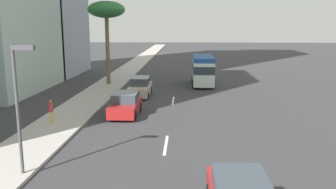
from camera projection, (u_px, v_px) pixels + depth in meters
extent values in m
plane|color=#38383A|center=(175.00, 87.00, 37.06)|extent=(198.00, 198.00, 0.00)
cube|color=#B2ADA3|center=(107.00, 86.00, 37.39)|extent=(162.00, 3.40, 0.15)
cube|color=silver|center=(166.00, 145.00, 19.21)|extent=(3.20, 0.16, 0.01)
cube|color=silver|center=(173.00, 101.00, 30.49)|extent=(3.20, 0.16, 0.01)
cube|color=beige|center=(140.00, 89.00, 32.49)|extent=(4.65, 1.75, 0.84)
cube|color=#38424C|center=(141.00, 81.00, 32.57)|extent=(2.56, 1.61, 0.69)
cylinder|color=black|center=(147.00, 96.00, 31.09)|extent=(0.64, 0.22, 0.64)
cylinder|color=black|center=(129.00, 95.00, 31.17)|extent=(0.64, 0.22, 0.64)
cylinder|color=black|center=(151.00, 90.00, 33.92)|extent=(0.64, 0.22, 0.64)
cylinder|color=black|center=(134.00, 90.00, 34.00)|extent=(0.64, 0.22, 0.64)
cube|color=#38424C|center=(241.00, 188.00, 11.10)|extent=(2.58, 1.69, 0.69)
cube|color=#A51E1E|center=(125.00, 107.00, 25.55)|extent=(4.42, 1.87, 0.78)
cube|color=#38424C|center=(126.00, 97.00, 25.63)|extent=(2.43, 1.72, 0.64)
cylinder|color=black|center=(135.00, 115.00, 24.21)|extent=(0.64, 0.22, 0.64)
cylinder|color=black|center=(110.00, 115.00, 24.29)|extent=(0.64, 0.22, 0.64)
cylinder|color=black|center=(140.00, 106.00, 26.90)|extent=(0.64, 0.22, 0.64)
cylinder|color=black|center=(117.00, 106.00, 26.98)|extent=(0.64, 0.22, 0.64)
cube|color=silver|center=(203.00, 72.00, 38.20)|extent=(6.29, 2.14, 2.45)
cube|color=#1E4C93|center=(203.00, 58.00, 37.91)|extent=(6.29, 2.14, 0.47)
cube|color=#28333D|center=(203.00, 67.00, 38.11)|extent=(6.30, 2.14, 0.82)
cylinder|color=black|center=(193.00, 79.00, 40.23)|extent=(0.84, 0.26, 0.84)
cylinder|color=black|center=(211.00, 79.00, 40.14)|extent=(0.84, 0.26, 0.84)
cylinder|color=black|center=(194.00, 84.00, 36.66)|extent=(0.84, 0.26, 0.84)
cylinder|color=black|center=(213.00, 84.00, 36.56)|extent=(0.84, 0.26, 0.84)
cylinder|color=gold|center=(51.00, 118.00, 22.89)|extent=(0.14, 0.14, 0.74)
cylinder|color=gold|center=(52.00, 117.00, 23.05)|extent=(0.14, 0.14, 0.74)
cube|color=red|center=(51.00, 107.00, 22.84)|extent=(0.39, 0.36, 0.59)
sphere|color=#9E7251|center=(50.00, 101.00, 22.77)|extent=(0.20, 0.20, 0.20)
cylinder|color=brown|center=(108.00, 50.00, 37.82)|extent=(0.41, 0.41, 7.31)
ellipsoid|color=#2D7238|center=(106.00, 9.00, 37.00)|extent=(3.91, 3.91, 1.76)
cylinder|color=#4C4C51|center=(18.00, 111.00, 14.66)|extent=(0.14, 0.14, 5.53)
cube|color=#4C4C51|center=(23.00, 48.00, 14.13)|extent=(0.24, 0.90, 0.20)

